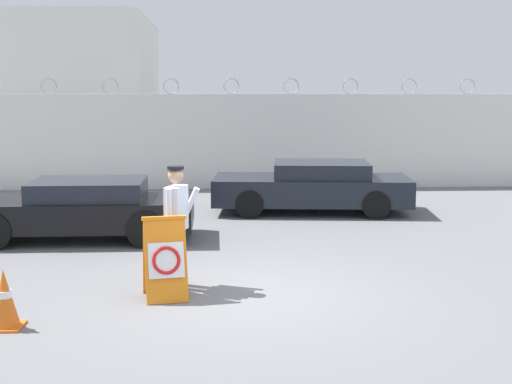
% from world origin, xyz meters
% --- Properties ---
extents(ground_plane, '(90.00, 90.00, 0.00)m').
position_xyz_m(ground_plane, '(0.00, 0.00, 0.00)').
color(ground_plane, slate).
extents(perimeter_wall, '(36.00, 0.30, 3.25)m').
position_xyz_m(perimeter_wall, '(-0.00, 11.15, 1.40)').
color(perimeter_wall, silver).
rests_on(perimeter_wall, ground_plane).
extents(building_block, '(7.44, 7.96, 5.45)m').
position_xyz_m(building_block, '(-6.59, 16.85, 2.73)').
color(building_block, silver).
rests_on(building_block, ground_plane).
extents(barricade_sign, '(0.70, 0.74, 1.19)m').
position_xyz_m(barricade_sign, '(-1.18, -0.05, 0.59)').
color(barricade_sign, orange).
rests_on(barricade_sign, ground_plane).
extents(security_guard, '(0.54, 0.63, 1.83)m').
position_xyz_m(security_guard, '(-1.04, 0.56, 1.03)').
color(security_guard, black).
rests_on(security_guard, ground_plane).
extents(traffic_cone_near, '(0.42, 0.42, 0.76)m').
position_xyz_m(traffic_cone_near, '(-3.09, -1.21, 0.37)').
color(traffic_cone_near, orange).
rests_on(traffic_cone_near, ground_plane).
extents(parked_car_front_coupe, '(4.52, 1.92, 1.18)m').
position_xyz_m(parked_car_front_coupe, '(-3.13, 4.05, 0.62)').
color(parked_car_front_coupe, black).
rests_on(parked_car_front_coupe, ground_plane).
extents(parked_car_rear_sedan, '(4.81, 2.32, 1.21)m').
position_xyz_m(parked_car_rear_sedan, '(1.87, 6.90, 0.62)').
color(parked_car_rear_sedan, black).
rests_on(parked_car_rear_sedan, ground_plane).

